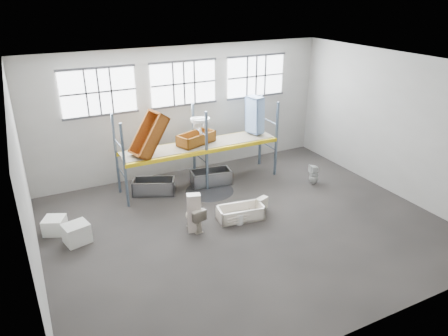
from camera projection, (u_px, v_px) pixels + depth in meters
floor at (245, 226)px, 13.33m from camera, size 12.00×10.00×0.10m
ceiling at (249, 64)px, 11.31m from camera, size 12.00×10.00×0.10m
wall_back at (184, 111)px, 16.46m from camera, size 12.00×0.10×5.00m
wall_front at (373, 235)px, 8.18m from camera, size 12.00×0.10×5.00m
wall_left at (24, 193)px, 9.83m from camera, size 0.10×10.00×5.00m
wall_right at (395, 124)px, 14.81m from camera, size 0.10×10.00×5.00m
window_left at (99, 92)px, 14.62m from camera, size 2.60×0.04×1.60m
window_mid at (184, 83)px, 15.94m from camera, size 2.60×0.04×1.60m
window_right at (256, 76)px, 17.25m from camera, size 2.60×0.04×1.60m
rack_upright_la at (125, 166)px, 13.86m from camera, size 0.08×0.08×3.00m
rack_upright_lb at (116, 155)px, 14.85m from camera, size 0.08×0.08×3.00m
rack_upright_ma at (207, 152)px, 15.10m from camera, size 0.08×0.08×3.00m
rack_upright_mb at (194, 142)px, 16.08m from camera, size 0.08×0.08×3.00m
rack_upright_ra at (276, 139)px, 16.33m from camera, size 0.08×0.08×3.00m
rack_upright_rb at (260, 131)px, 17.32m from camera, size 0.08×0.08×3.00m
rack_beam_front at (207, 152)px, 15.10m from camera, size 6.00×0.10×0.14m
rack_beam_back at (194, 142)px, 16.08m from camera, size 6.00×0.10×0.14m
shelf_deck at (200, 145)px, 15.56m from camera, size 5.90×1.10×0.03m
wet_patch at (210, 191)px, 15.53m from camera, size 1.80×1.80×0.00m
bathtub_beige at (240, 213)px, 13.60m from camera, size 1.58×0.92×0.44m
cistern_spare at (262, 203)px, 14.06m from camera, size 0.48×0.35×0.42m
sink_in_tub at (254, 209)px, 13.96m from camera, size 0.44×0.44×0.14m
toilet_beige at (194, 218)px, 12.92m from camera, size 0.56×0.86×0.82m
cistern_tall at (194, 213)px, 12.74m from camera, size 0.47×0.37×1.27m
toilet_white at (314, 174)px, 15.96m from camera, size 0.42×0.41×0.78m
steel_tub_left at (154, 187)px, 15.25m from camera, size 1.66×1.27×0.55m
steel_tub_right at (211, 177)px, 15.99m from camera, size 1.60×0.93×0.55m
rust_tub_flat at (196, 138)px, 15.49m from camera, size 1.59×1.14×0.41m
rust_tub_tilted at (149, 135)px, 14.35m from camera, size 1.50×1.10×1.64m
sink_on_shelf at (201, 133)px, 15.14m from camera, size 0.80×0.68×0.62m
blue_tub_upright at (255, 115)px, 16.29m from camera, size 0.62×0.77×1.46m
bucket at (239, 219)px, 13.34m from camera, size 0.34×0.34×0.35m
carton_near at (77, 233)px, 12.30m from camera, size 0.83×0.75×0.60m
carton_far at (55, 225)px, 12.80m from camera, size 0.81×0.81×0.51m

